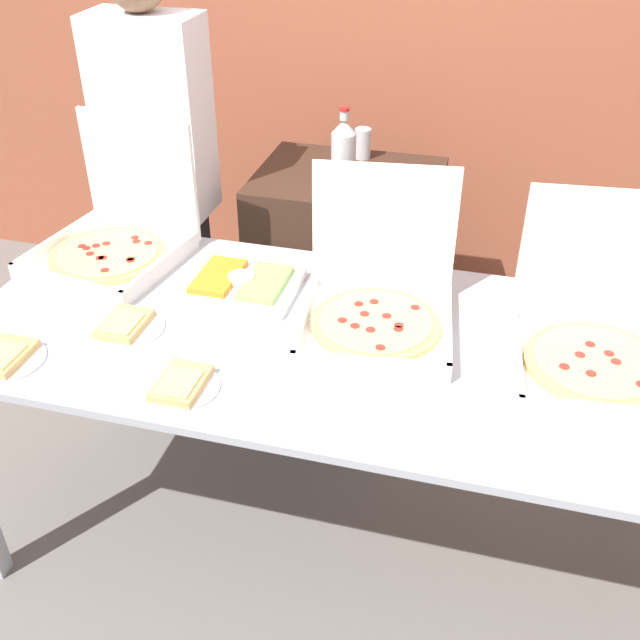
{
  "coord_description": "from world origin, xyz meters",
  "views": [
    {
      "loc": [
        0.46,
        -1.72,
        2.11
      ],
      "look_at": [
        0.0,
        0.0,
        0.91
      ],
      "focal_mm": 42.0,
      "sensor_mm": 36.0,
      "label": 1
    }
  ],
  "objects_px": {
    "pizza_box_near_left": "(597,337)",
    "soda_can_colored": "(348,185)",
    "pizza_box_far_right": "(116,235)",
    "pizza_box_near_right": "(378,300)",
    "paper_plate_front_left": "(124,325)",
    "veggie_tray": "(242,284)",
    "soda_can_silver": "(363,143)",
    "person_guest_plaid": "(162,189)",
    "paper_plate_front_right": "(181,384)",
    "paper_plate_front_center": "(5,357)",
    "soda_bottle": "(343,152)"
  },
  "relations": [
    {
      "from": "pizza_box_near_right",
      "to": "person_guest_plaid",
      "type": "xyz_separation_m",
      "value": [
        -0.97,
        0.61,
        -0.02
      ]
    },
    {
      "from": "pizza_box_far_right",
      "to": "paper_plate_front_right",
      "type": "relative_size",
      "value": 2.53
    },
    {
      "from": "veggie_tray",
      "to": "person_guest_plaid",
      "type": "height_order",
      "value": "person_guest_plaid"
    },
    {
      "from": "pizza_box_far_right",
      "to": "pizza_box_near_right",
      "type": "bearing_deg",
      "value": -1.91
    },
    {
      "from": "paper_plate_front_right",
      "to": "soda_can_colored",
      "type": "distance_m",
      "value": 1.08
    },
    {
      "from": "pizza_box_far_right",
      "to": "soda_can_colored",
      "type": "distance_m",
      "value": 0.83
    },
    {
      "from": "pizza_box_far_right",
      "to": "soda_bottle",
      "type": "relative_size",
      "value": 1.75
    },
    {
      "from": "pizza_box_far_right",
      "to": "soda_can_silver",
      "type": "bearing_deg",
      "value": 61.29
    },
    {
      "from": "paper_plate_front_left",
      "to": "soda_can_colored",
      "type": "xyz_separation_m",
      "value": [
        0.47,
        0.84,
        0.14
      ]
    },
    {
      "from": "pizza_box_near_right",
      "to": "paper_plate_front_center",
      "type": "xyz_separation_m",
      "value": [
        -0.95,
        -0.46,
        -0.06
      ]
    },
    {
      "from": "paper_plate_front_right",
      "to": "soda_can_silver",
      "type": "bearing_deg",
      "value": 83.83
    },
    {
      "from": "person_guest_plaid",
      "to": "soda_bottle",
      "type": "bearing_deg",
      "value": -166.94
    },
    {
      "from": "paper_plate_front_center",
      "to": "person_guest_plaid",
      "type": "xyz_separation_m",
      "value": [
        -0.02,
        1.06,
        0.05
      ]
    },
    {
      "from": "pizza_box_near_left",
      "to": "paper_plate_front_center",
      "type": "bearing_deg",
      "value": -170.4
    },
    {
      "from": "veggie_tray",
      "to": "pizza_box_near_right",
      "type": "bearing_deg",
      "value": -8.52
    },
    {
      "from": "paper_plate_front_center",
      "to": "soda_can_colored",
      "type": "bearing_deg",
      "value": 56.26
    },
    {
      "from": "pizza_box_far_right",
      "to": "paper_plate_front_left",
      "type": "relative_size",
      "value": 2.21
    },
    {
      "from": "pizza_box_near_left",
      "to": "paper_plate_front_center",
      "type": "height_order",
      "value": "pizza_box_near_left"
    },
    {
      "from": "pizza_box_far_right",
      "to": "soda_can_silver",
      "type": "height_order",
      "value": "pizza_box_far_right"
    },
    {
      "from": "paper_plate_front_right",
      "to": "soda_bottle",
      "type": "relative_size",
      "value": 0.69
    },
    {
      "from": "person_guest_plaid",
      "to": "paper_plate_front_center",
      "type": "bearing_deg",
      "value": 90.9
    },
    {
      "from": "paper_plate_front_left",
      "to": "paper_plate_front_right",
      "type": "height_order",
      "value": "same"
    },
    {
      "from": "pizza_box_far_right",
      "to": "paper_plate_front_center",
      "type": "bearing_deg",
      "value": -83.23
    },
    {
      "from": "paper_plate_front_left",
      "to": "soda_can_silver",
      "type": "relative_size",
      "value": 1.89
    },
    {
      "from": "pizza_box_near_left",
      "to": "paper_plate_front_right",
      "type": "xyz_separation_m",
      "value": [
        -1.05,
        -0.41,
        -0.07
      ]
    },
    {
      "from": "pizza_box_near_left",
      "to": "soda_can_colored",
      "type": "relative_size",
      "value": 3.98
    },
    {
      "from": "veggie_tray",
      "to": "soda_can_silver",
      "type": "relative_size",
      "value": 2.81
    },
    {
      "from": "soda_can_silver",
      "to": "pizza_box_far_right",
      "type": "bearing_deg",
      "value": -127.2
    },
    {
      "from": "soda_can_silver",
      "to": "soda_can_colored",
      "type": "relative_size",
      "value": 1.0
    },
    {
      "from": "pizza_box_far_right",
      "to": "person_guest_plaid",
      "type": "distance_m",
      "value": 0.44
    },
    {
      "from": "soda_bottle",
      "to": "pizza_box_near_left",
      "type": "bearing_deg",
      "value": -41.43
    },
    {
      "from": "pizza_box_far_right",
      "to": "paper_plate_front_center",
      "type": "height_order",
      "value": "pizza_box_far_right"
    },
    {
      "from": "paper_plate_front_left",
      "to": "soda_bottle",
      "type": "height_order",
      "value": "soda_bottle"
    },
    {
      "from": "pizza_box_far_right",
      "to": "paper_plate_front_left",
      "type": "bearing_deg",
      "value": -51.92
    },
    {
      "from": "soda_can_silver",
      "to": "paper_plate_front_center",
      "type": "bearing_deg",
      "value": -114.41
    },
    {
      "from": "paper_plate_front_right",
      "to": "paper_plate_front_left",
      "type": "bearing_deg",
      "value": 142.13
    },
    {
      "from": "paper_plate_front_left",
      "to": "veggie_tray",
      "type": "xyz_separation_m",
      "value": [
        0.26,
        0.29,
        0.01
      ]
    },
    {
      "from": "pizza_box_far_right",
      "to": "soda_can_colored",
      "type": "xyz_separation_m",
      "value": [
        0.7,
        0.45,
        0.07
      ]
    },
    {
      "from": "pizza_box_near_right",
      "to": "paper_plate_front_right",
      "type": "bearing_deg",
      "value": -141.89
    },
    {
      "from": "soda_can_silver",
      "to": "soda_can_colored",
      "type": "bearing_deg",
      "value": -85.01
    },
    {
      "from": "soda_can_silver",
      "to": "person_guest_plaid",
      "type": "bearing_deg",
      "value": -147.91
    },
    {
      "from": "paper_plate_front_left",
      "to": "soda_can_colored",
      "type": "relative_size",
      "value": 1.89
    },
    {
      "from": "pizza_box_near_left",
      "to": "paper_plate_front_center",
      "type": "relative_size",
      "value": 2.25
    },
    {
      "from": "pizza_box_near_left",
      "to": "paper_plate_front_left",
      "type": "height_order",
      "value": "pizza_box_near_left"
    },
    {
      "from": "pizza_box_near_left",
      "to": "soda_can_colored",
      "type": "bearing_deg",
      "value": 137.1
    },
    {
      "from": "paper_plate_front_left",
      "to": "soda_can_colored",
      "type": "height_order",
      "value": "soda_can_colored"
    },
    {
      "from": "paper_plate_front_right",
      "to": "person_guest_plaid",
      "type": "relative_size",
      "value": 0.12
    },
    {
      "from": "paper_plate_front_center",
      "to": "paper_plate_front_left",
      "type": "bearing_deg",
      "value": 43.05
    },
    {
      "from": "soda_can_silver",
      "to": "veggie_tray",
      "type": "bearing_deg",
      "value": -100.19
    },
    {
      "from": "paper_plate_front_center",
      "to": "paper_plate_front_right",
      "type": "bearing_deg",
      "value": 1.71
    }
  ]
}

